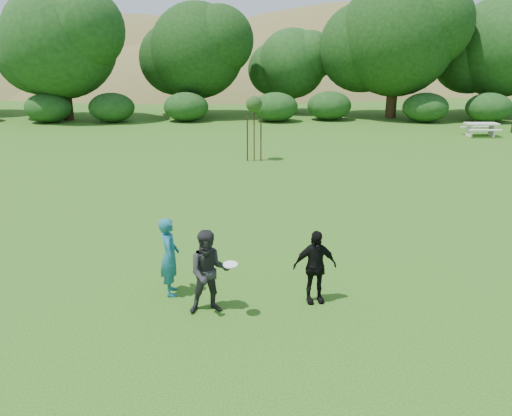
{
  "coord_description": "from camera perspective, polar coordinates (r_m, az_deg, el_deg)",
  "views": [
    {
      "loc": [
        -0.1,
        -8.5,
        4.77
      ],
      "look_at": [
        0.0,
        3.0,
        1.1
      ],
      "focal_mm": 35.0,
      "sensor_mm": 36.0,
      "label": 1
    }
  ],
  "objects": [
    {
      "name": "sapling",
      "position": [
        22.03,
        -0.22,
        11.58
      ],
      "size": [
        0.7,
        0.7,
        2.85
      ],
      "color": "#371E15",
      "rests_on": "ground"
    },
    {
      "name": "picnic_table",
      "position": [
        31.55,
        24.34,
        8.41
      ],
      "size": [
        1.8,
        1.48,
        0.76
      ],
      "color": "silver",
      "rests_on": "ground"
    },
    {
      "name": "frisbee",
      "position": [
        9.05,
        -2.94,
        -6.48
      ],
      "size": [
        0.27,
        0.27,
        0.05
      ],
      "color": "white",
      "rests_on": "ground"
    },
    {
      "name": "player_grey",
      "position": [
        9.38,
        -5.37,
        -7.32
      ],
      "size": [
        0.88,
        0.73,
        1.63
      ],
      "primitive_type": "imported",
      "rotation": [
        0.0,
        0.0,
        0.16
      ],
      "color": "#252628",
      "rests_on": "ground"
    },
    {
      "name": "hillside",
      "position": [
        78.75,
        -0.83,
        5.43
      ],
      "size": [
        150.0,
        72.0,
        52.0
      ],
      "color": "olive",
      "rests_on": "ground"
    },
    {
      "name": "player_black",
      "position": [
        9.81,
        6.73,
        -6.67
      ],
      "size": [
        0.92,
        0.49,
        1.48
      ],
      "primitive_type": "imported",
      "rotation": [
        0.0,
        0.0,
        0.16
      ],
      "color": "black",
      "rests_on": "ground"
    },
    {
      "name": "player_teal",
      "position": [
        10.17,
        -9.86,
        -5.49
      ],
      "size": [
        0.5,
        0.66,
        1.62
      ],
      "primitive_type": "imported",
      "rotation": [
        0.0,
        0.0,
        1.77
      ],
      "color": "#1B637C",
      "rests_on": "ground"
    },
    {
      "name": "ground",
      "position": [
        9.74,
        0.16,
        -11.61
      ],
      "size": [
        120.0,
        120.0,
        0.0
      ],
      "primitive_type": "plane",
      "color": "#19470C",
      "rests_on": "ground"
    },
    {
      "name": "tree_row",
      "position": [
        37.33,
        4.84,
        17.81
      ],
      "size": [
        53.92,
        10.38,
        9.62
      ],
      "color": "#3A2616",
      "rests_on": "ground"
    }
  ]
}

